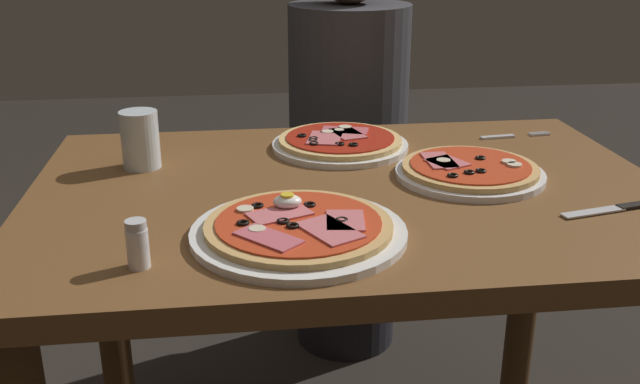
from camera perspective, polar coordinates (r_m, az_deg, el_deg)
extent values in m
cube|color=brown|center=(1.26, 2.41, -0.39)|extent=(1.10, 0.77, 0.04)
cylinder|color=#4A3018|center=(1.72, -16.25, -8.85)|extent=(0.07, 0.07, 0.71)
cylinder|color=#4A3018|center=(1.83, 15.97, -6.94)|extent=(0.07, 0.07, 0.71)
cylinder|color=white|center=(1.05, -1.70, -3.26)|extent=(0.32, 0.32, 0.01)
cylinder|color=tan|center=(1.04, -1.71, -2.71)|extent=(0.27, 0.27, 0.01)
cylinder|color=red|center=(1.04, -1.71, -2.38)|extent=(0.24, 0.24, 0.00)
torus|color=black|center=(1.04, -2.95, -2.32)|extent=(0.02, 0.02, 0.00)
torus|color=black|center=(1.04, 1.73, -2.23)|extent=(0.02, 0.02, 0.00)
torus|color=black|center=(1.04, -6.13, -2.44)|extent=(0.02, 0.02, 0.00)
torus|color=black|center=(1.10, -0.82, -1.00)|extent=(0.02, 0.02, 0.00)
torus|color=black|center=(1.02, -2.18, -2.68)|extent=(0.02, 0.02, 0.00)
torus|color=black|center=(1.10, -4.98, -1.07)|extent=(0.02, 0.02, 0.00)
cube|color=#D16B70|center=(1.06, -3.23, -1.74)|extent=(0.10, 0.08, 0.00)
cube|color=#D16B70|center=(1.04, 2.03, -2.27)|extent=(0.06, 0.08, 0.00)
cube|color=#D16B70|center=(1.01, 0.76, -3.04)|extent=(0.10, 0.11, 0.00)
cube|color=#C65B66|center=(0.99, -4.12, -3.61)|extent=(0.10, 0.10, 0.00)
cylinder|color=beige|center=(1.08, -5.95, -1.36)|extent=(0.03, 0.03, 0.00)
cylinder|color=beige|center=(1.01, -5.00, -2.95)|extent=(0.02, 0.02, 0.00)
ellipsoid|color=white|center=(1.09, -2.60, -0.76)|extent=(0.04, 0.03, 0.02)
cylinder|color=yellow|center=(1.08, -2.61, -0.26)|extent=(0.02, 0.02, 0.00)
cylinder|color=white|center=(1.32, 11.77, 1.41)|extent=(0.27, 0.27, 0.01)
cylinder|color=tan|center=(1.31, 11.80, 1.86)|extent=(0.24, 0.24, 0.01)
cylinder|color=red|center=(1.31, 11.82, 2.13)|extent=(0.21, 0.21, 0.00)
torus|color=black|center=(1.24, 10.47, 1.30)|extent=(0.02, 0.02, 0.00)
torus|color=black|center=(1.26, 11.74, 1.55)|extent=(0.02, 0.02, 0.00)
torus|color=black|center=(1.34, 12.60, 2.66)|extent=(0.02, 0.02, 0.00)
torus|color=black|center=(1.27, 12.63, 1.65)|extent=(0.02, 0.02, 0.00)
cube|color=#D16B70|center=(1.32, 9.43, 2.49)|extent=(0.05, 0.09, 0.00)
cube|color=#D16B70|center=(1.31, 10.05, 2.32)|extent=(0.08, 0.08, 0.00)
cylinder|color=beige|center=(1.32, 15.19, 2.07)|extent=(0.03, 0.03, 0.00)
cylinder|color=beige|center=(1.33, 14.74, 2.34)|extent=(0.03, 0.03, 0.00)
cylinder|color=beige|center=(1.31, 9.76, 2.47)|extent=(0.03, 0.03, 0.00)
cylinder|color=white|center=(1.46, 1.60, 3.69)|extent=(0.27, 0.27, 0.01)
cylinder|color=#DBB26B|center=(1.45, 1.60, 4.11)|extent=(0.25, 0.25, 0.01)
cylinder|color=#A82314|center=(1.45, 1.61, 4.35)|extent=(0.22, 0.22, 0.00)
torus|color=black|center=(1.43, -0.51, 4.27)|extent=(0.02, 0.02, 0.00)
torus|color=black|center=(1.39, 2.67, 3.78)|extent=(0.02, 0.02, 0.00)
torus|color=black|center=(1.45, -1.45, 4.50)|extent=(0.02, 0.02, 0.00)
torus|color=black|center=(1.40, -0.49, 3.87)|extent=(0.02, 0.02, 0.00)
torus|color=black|center=(1.42, -0.57, 4.11)|extent=(0.02, 0.02, 0.00)
torus|color=black|center=(1.40, 1.57, 3.84)|extent=(0.02, 0.02, 0.00)
cube|color=#D16B70|center=(1.47, 2.19, 4.66)|extent=(0.07, 0.10, 0.00)
cube|color=#C65B66|center=(1.49, 1.97, 4.89)|extent=(0.11, 0.08, 0.00)
cube|color=#D16B70|center=(1.43, 0.38, 4.30)|extent=(0.09, 0.11, 0.00)
cylinder|color=beige|center=(1.48, 0.61, 4.78)|extent=(0.02, 0.02, 0.00)
cylinder|color=beige|center=(1.51, 2.00, 5.16)|extent=(0.03, 0.03, 0.00)
cylinder|color=beige|center=(1.49, 1.53, 4.92)|extent=(0.02, 0.02, 0.00)
cylinder|color=silver|center=(1.37, -14.06, 4.05)|extent=(0.07, 0.07, 0.11)
cylinder|color=silver|center=(1.38, -13.93, 2.61)|extent=(0.06, 0.06, 0.03)
cube|color=silver|center=(1.57, 13.90, 4.26)|extent=(0.08, 0.02, 0.00)
cube|color=silver|center=(1.61, 17.10, 4.36)|extent=(0.04, 0.01, 0.00)
cube|color=silver|center=(1.62, 17.02, 4.40)|extent=(0.04, 0.01, 0.00)
cube|color=silver|center=(1.62, 16.94, 4.45)|extent=(0.04, 0.01, 0.00)
cube|color=silver|center=(1.63, 16.87, 4.49)|extent=(0.04, 0.01, 0.00)
cube|color=silver|center=(1.21, 20.82, -1.49)|extent=(0.11, 0.04, 0.00)
cylinder|color=white|center=(0.98, -14.23, -4.33)|extent=(0.03, 0.03, 0.05)
cylinder|color=silver|center=(0.97, -14.41, -2.53)|extent=(0.03, 0.03, 0.01)
cylinder|color=black|center=(2.12, 2.07, -5.96)|extent=(0.29, 0.29, 0.46)
cylinder|color=#38383D|center=(1.95, 2.26, 7.04)|extent=(0.32, 0.32, 0.52)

